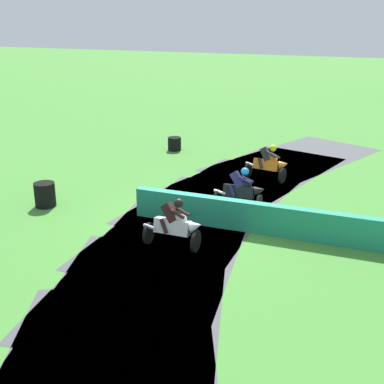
% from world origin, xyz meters
% --- Properties ---
extents(ground_plane, '(120.00, 120.00, 0.00)m').
position_xyz_m(ground_plane, '(0.00, 0.00, 0.00)').
color(ground_plane, '#428433').
extents(track_asphalt, '(7.61, 25.36, 0.01)m').
position_xyz_m(track_asphalt, '(0.74, -0.01, 0.00)').
color(track_asphalt, '#47474C').
rests_on(track_asphalt, ground).
extents(safety_barrier, '(14.10, 0.54, 0.90)m').
position_xyz_m(safety_barrier, '(5.34, -0.09, 0.45)').
color(safety_barrier, '#1E8466').
rests_on(safety_barrier, ground).
extents(motorcycle_lead_orange, '(1.72, 1.04, 1.42)m').
position_xyz_m(motorcycle_lead_orange, '(1.33, 4.97, 0.63)').
color(motorcycle_lead_orange, black).
rests_on(motorcycle_lead_orange, ground).
extents(motorcycle_chase_black, '(1.68, 0.80, 1.43)m').
position_xyz_m(motorcycle_chase_black, '(1.17, 1.64, 0.65)').
color(motorcycle_chase_black, black).
rests_on(motorcycle_chase_black, ground).
extents(motorcycle_trailing_white, '(1.69, 0.73, 1.43)m').
position_xyz_m(motorcycle_trailing_white, '(0.26, -1.78, 0.66)').
color(motorcycle_trailing_white, black).
rests_on(motorcycle_trailing_white, ground).
extents(tire_stack_near, '(0.60, 0.60, 0.60)m').
position_xyz_m(tire_stack_near, '(-3.64, 7.74, 0.30)').
color(tire_stack_near, black).
rests_on(tire_stack_near, ground).
extents(tire_stack_mid_a, '(0.68, 0.68, 0.80)m').
position_xyz_m(tire_stack_mid_a, '(-4.92, -0.38, 0.40)').
color(tire_stack_mid_a, black).
rests_on(tire_stack_mid_a, ground).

